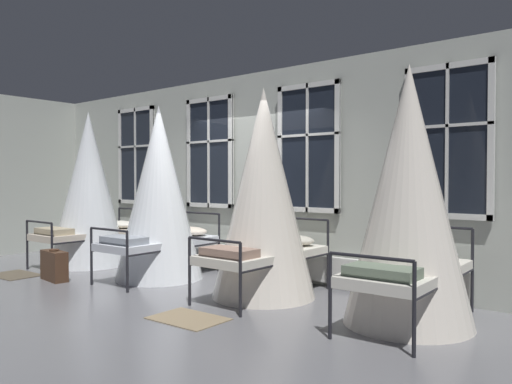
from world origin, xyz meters
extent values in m
plane|color=slate|center=(0.00, 0.00, 0.00)|extent=(19.21, 19.21, 0.00)
cube|color=#B2B7AD|center=(0.00, 1.19, 1.58)|extent=(10.40, 0.10, 3.17)
cube|color=black|center=(-2.94, 1.08, 1.95)|extent=(1.04, 0.02, 1.84)
cube|color=silver|center=(-2.94, 1.08, 1.07)|extent=(1.04, 0.06, 0.07)
cube|color=silver|center=(-2.94, 1.08, 2.84)|extent=(1.04, 0.06, 0.07)
cube|color=silver|center=(-3.42, 1.08, 1.95)|extent=(0.07, 0.06, 1.84)
cube|color=silver|center=(-2.46, 1.08, 1.95)|extent=(0.07, 0.06, 1.84)
cube|color=silver|center=(-2.94, 1.08, 1.95)|extent=(0.04, 0.06, 1.84)
cube|color=silver|center=(-2.94, 1.08, 2.14)|extent=(1.04, 0.06, 0.04)
cube|color=black|center=(-0.98, 1.08, 1.95)|extent=(1.04, 0.02, 1.84)
cube|color=silver|center=(-0.98, 1.08, 1.07)|extent=(1.04, 0.06, 0.07)
cube|color=silver|center=(-0.98, 1.08, 2.84)|extent=(1.04, 0.06, 0.07)
cube|color=silver|center=(-1.46, 1.08, 1.95)|extent=(0.07, 0.06, 1.84)
cube|color=silver|center=(-0.50, 1.08, 1.95)|extent=(0.07, 0.06, 1.84)
cube|color=silver|center=(-0.98, 1.08, 1.95)|extent=(0.04, 0.06, 1.84)
cube|color=silver|center=(-0.98, 1.08, 2.14)|extent=(1.04, 0.06, 0.04)
cube|color=black|center=(0.98, 1.08, 1.95)|extent=(1.04, 0.02, 1.84)
cube|color=silver|center=(0.98, 1.08, 1.07)|extent=(1.04, 0.06, 0.07)
cube|color=silver|center=(0.98, 1.08, 2.84)|extent=(1.04, 0.06, 0.07)
cube|color=silver|center=(0.50, 1.08, 1.95)|extent=(0.07, 0.06, 1.84)
cube|color=silver|center=(1.46, 1.08, 1.95)|extent=(0.07, 0.06, 1.84)
cube|color=silver|center=(0.98, 1.08, 1.95)|extent=(0.04, 0.06, 1.84)
cube|color=silver|center=(0.98, 1.08, 2.14)|extent=(1.04, 0.06, 0.04)
cube|color=black|center=(2.94, 1.08, 1.95)|extent=(1.04, 0.02, 1.84)
cube|color=silver|center=(2.94, 1.08, 1.07)|extent=(1.04, 0.06, 0.07)
cube|color=silver|center=(2.94, 1.08, 2.84)|extent=(1.04, 0.06, 0.07)
cube|color=silver|center=(2.46, 1.08, 1.95)|extent=(0.07, 0.06, 1.84)
cube|color=silver|center=(3.42, 1.08, 1.95)|extent=(0.07, 0.06, 1.84)
cube|color=silver|center=(2.94, 1.08, 1.95)|extent=(0.04, 0.06, 1.84)
cube|color=silver|center=(2.94, 1.08, 2.14)|extent=(1.04, 0.06, 0.04)
cube|color=silver|center=(0.00, 1.06, 0.25)|extent=(6.48, 0.10, 0.36)
cylinder|color=black|center=(-3.29, 0.95, 0.47)|extent=(0.04, 0.04, 0.94)
cylinder|color=black|center=(-2.49, 0.94, 0.47)|extent=(0.04, 0.04, 0.94)
cylinder|color=black|center=(-3.31, -0.88, 0.41)|extent=(0.04, 0.04, 0.81)
cylinder|color=black|center=(-2.50, -0.88, 0.41)|extent=(0.04, 0.04, 0.81)
cylinder|color=black|center=(-3.30, 0.03, 0.48)|extent=(0.04, 1.82, 0.03)
cylinder|color=black|center=(-2.50, 0.03, 0.48)|extent=(0.04, 1.82, 0.03)
cylinder|color=black|center=(-2.89, 0.94, 0.94)|extent=(0.80, 0.04, 0.03)
cylinder|color=black|center=(-2.90, -0.88, 0.81)|extent=(0.80, 0.04, 0.03)
cube|color=beige|center=(-2.90, 0.03, 0.54)|extent=(0.83, 1.85, 0.11)
ellipsoid|color=silver|center=(-2.89, 0.70, 0.66)|extent=(0.62, 0.40, 0.14)
cube|color=tan|center=(-2.90, -0.62, 0.64)|extent=(0.66, 0.36, 0.10)
cone|color=white|center=(-2.90, 0.03, 1.34)|extent=(1.32, 1.32, 2.69)
cylinder|color=black|center=(-1.42, 0.91, 0.47)|extent=(0.04, 0.04, 0.94)
cylinder|color=black|center=(-0.62, 0.93, 0.47)|extent=(0.04, 0.04, 0.94)
cylinder|color=black|center=(-1.38, -0.91, 0.41)|extent=(0.04, 0.04, 0.81)
cylinder|color=black|center=(-0.57, -0.89, 0.41)|extent=(0.04, 0.04, 0.81)
cylinder|color=black|center=(-1.40, 0.00, 0.48)|extent=(0.08, 1.82, 0.03)
cylinder|color=black|center=(-0.60, 0.02, 0.48)|extent=(0.08, 1.82, 0.03)
cylinder|color=black|center=(-1.02, 0.92, 0.94)|extent=(0.80, 0.05, 0.03)
cylinder|color=black|center=(-0.97, -0.90, 0.81)|extent=(0.80, 0.05, 0.03)
cube|color=silver|center=(-1.00, 0.01, 0.54)|extent=(0.87, 1.86, 0.11)
ellipsoid|color=beige|center=(-1.01, 0.68, 0.66)|extent=(0.63, 0.41, 0.14)
cube|color=#8C939E|center=(-0.98, -0.64, 0.64)|extent=(0.67, 0.38, 0.10)
cone|color=white|center=(-1.00, 0.01, 1.31)|extent=(1.32, 1.32, 2.62)
cylinder|color=black|center=(0.58, 0.98, 0.47)|extent=(0.04, 0.04, 0.94)
cylinder|color=black|center=(1.38, 0.97, 0.47)|extent=(0.04, 0.04, 0.94)
cylinder|color=black|center=(0.56, -0.84, 0.41)|extent=(0.04, 0.04, 0.81)
cylinder|color=black|center=(1.37, -0.85, 0.41)|extent=(0.04, 0.04, 0.81)
cylinder|color=black|center=(0.57, 0.07, 0.48)|extent=(0.04, 1.82, 0.03)
cylinder|color=black|center=(1.37, 0.06, 0.48)|extent=(0.04, 1.82, 0.03)
cylinder|color=black|center=(0.98, 0.98, 0.94)|extent=(0.80, 0.04, 0.03)
cylinder|color=black|center=(0.96, -0.85, 0.81)|extent=(0.80, 0.04, 0.03)
cube|color=silver|center=(0.97, 0.07, 0.54)|extent=(0.84, 1.85, 0.11)
ellipsoid|color=#B7B2A3|center=(0.98, 0.74, 0.66)|extent=(0.62, 0.40, 0.14)
cube|color=gray|center=(0.97, -0.59, 0.64)|extent=(0.66, 0.36, 0.10)
cone|color=silver|center=(0.97, 0.07, 1.33)|extent=(1.32, 1.32, 2.67)
cylinder|color=black|center=(2.47, 0.94, 0.47)|extent=(0.04, 0.04, 0.94)
cylinder|color=black|center=(3.27, 0.95, 0.47)|extent=(0.04, 0.04, 0.94)
cylinder|color=black|center=(2.51, -0.89, 0.41)|extent=(0.04, 0.04, 0.81)
cylinder|color=black|center=(3.31, -0.87, 0.41)|extent=(0.04, 0.04, 0.81)
cylinder|color=black|center=(2.49, 0.02, 0.48)|extent=(0.07, 1.82, 0.03)
cylinder|color=black|center=(3.29, 0.04, 0.48)|extent=(0.07, 1.82, 0.03)
cylinder|color=black|center=(2.87, 0.94, 0.94)|extent=(0.80, 0.05, 0.03)
cylinder|color=black|center=(2.91, -0.88, 0.81)|extent=(0.80, 0.05, 0.03)
cube|color=silver|center=(2.89, 0.03, 0.54)|extent=(0.86, 1.86, 0.11)
ellipsoid|color=silver|center=(2.87, 0.70, 0.66)|extent=(0.63, 0.41, 0.14)
cube|color=slate|center=(2.90, -0.62, 0.64)|extent=(0.67, 0.37, 0.10)
cone|color=silver|center=(2.89, 0.03, 1.34)|extent=(1.32, 1.32, 2.69)
cube|color=brown|center=(-2.94, -1.26, 0.01)|extent=(0.82, 0.58, 0.01)
cube|color=#8E7A5B|center=(0.98, -1.26, 0.01)|extent=(0.81, 0.58, 0.01)
cube|color=#472D1E|center=(-2.08, -1.08, 0.22)|extent=(0.58, 0.27, 0.44)
cube|color=tan|center=(-2.06, -0.98, 0.22)|extent=(0.50, 0.08, 0.03)
torus|color=#472D1E|center=(-2.08, -1.08, 0.46)|extent=(0.16, 0.16, 0.02)
camera|label=1|loc=(4.90, -4.96, 1.50)|focal=35.16mm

